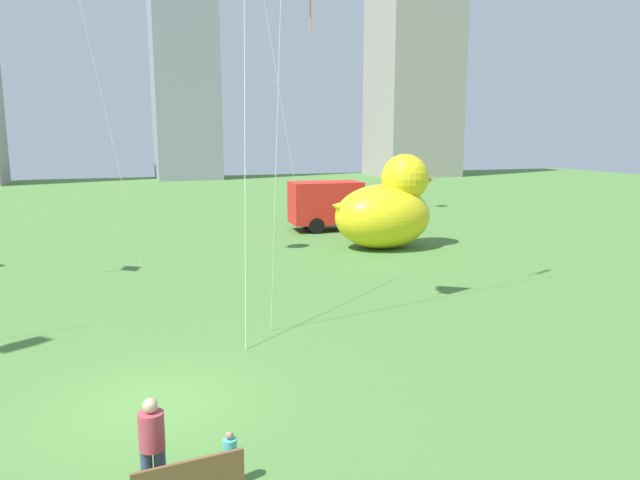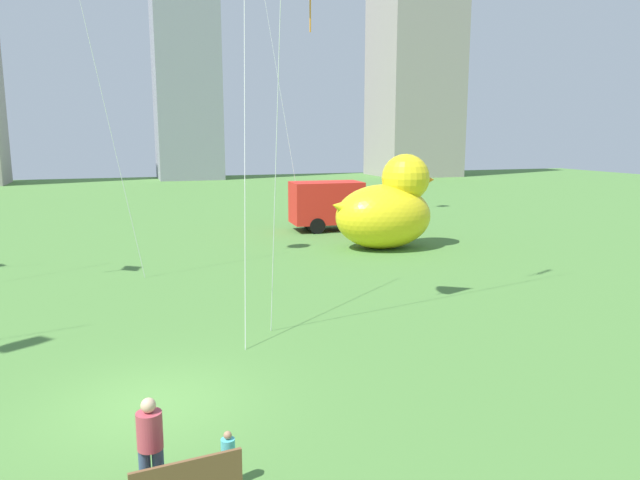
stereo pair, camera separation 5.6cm
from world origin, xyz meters
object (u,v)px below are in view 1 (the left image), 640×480
Objects in this scene: person_child at (230,456)px; box_truck at (336,206)px; person_adult at (152,443)px; giant_inflatable_duck at (386,209)px.

box_truck is at bearing 66.05° from person_child.
person_adult is 0.28× the size of box_truck.
person_adult is at bearing -116.37° from box_truck.
giant_inflatable_duck is (10.95, 17.63, 1.46)m from person_child.
box_truck is (-0.39, 6.14, -0.53)m from giant_inflatable_duck.
person_child is 20.81m from giant_inflatable_duck.
person_adult is 21.34m from giant_inflatable_duck.
person_child is 0.17× the size of giant_inflatable_duck.
person_adult is 1.24m from person_child.
box_truck reaches higher than person_adult.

